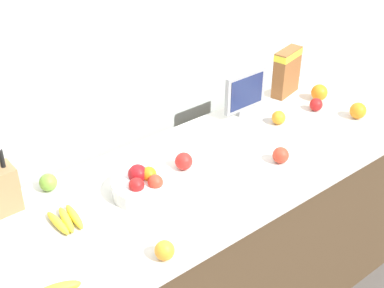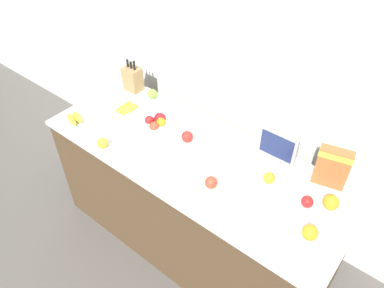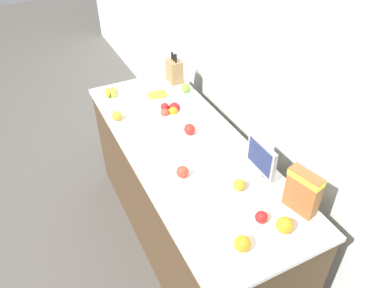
# 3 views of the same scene
# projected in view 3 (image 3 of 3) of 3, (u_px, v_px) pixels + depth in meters

# --- Properties ---
(ground_plane) EXTENTS (14.00, 14.00, 0.00)m
(ground_plane) POSITION_uv_depth(u_px,v_px,m) (188.00, 235.00, 3.07)
(ground_plane) COLOR #514C47
(wall_back) EXTENTS (9.00, 0.06, 2.60)m
(wall_back) POSITION_uv_depth(u_px,v_px,m) (268.00, 78.00, 2.49)
(wall_back) COLOR silver
(wall_back) RESTS_ON ground_plane
(counter) EXTENTS (2.09, 0.78, 0.94)m
(counter) POSITION_uv_depth(u_px,v_px,m) (187.00, 195.00, 2.78)
(counter) COLOR #4C3823
(counter) RESTS_ON ground_plane
(knife_block) EXTENTS (0.14, 0.10, 0.29)m
(knife_block) POSITION_uv_depth(u_px,v_px,m) (174.00, 71.00, 3.14)
(knife_block) COLOR #937047
(knife_block) RESTS_ON counter
(small_monitor) EXTENTS (0.25, 0.03, 0.23)m
(small_monitor) POSITION_uv_depth(u_px,v_px,m) (261.00, 157.00, 2.21)
(small_monitor) COLOR gray
(small_monitor) RESTS_ON counter
(cereal_box) EXTENTS (0.20, 0.11, 0.26)m
(cereal_box) POSITION_uv_depth(u_px,v_px,m) (303.00, 190.00, 1.97)
(cereal_box) COLOR brown
(cereal_box) RESTS_ON counter
(fruit_bowl) EXTENTS (0.27, 0.27, 0.12)m
(fruit_bowl) POSITION_uv_depth(u_px,v_px,m) (171.00, 114.00, 2.73)
(fruit_bowl) COLOR silver
(fruit_bowl) RESTS_ON counter
(banana_bunch_left) EXTENTS (0.17, 0.13, 0.04)m
(banana_bunch_left) POSITION_uv_depth(u_px,v_px,m) (110.00, 92.00, 3.01)
(banana_bunch_left) COLOR yellow
(banana_bunch_left) RESTS_ON counter
(banana_bunch_right) EXTENTS (0.11, 0.17, 0.03)m
(banana_bunch_right) POSITION_uv_depth(u_px,v_px,m) (157.00, 94.00, 2.99)
(banana_bunch_right) COLOR yellow
(banana_bunch_right) RESTS_ON counter
(apple_rightmost) EXTENTS (0.08, 0.08, 0.08)m
(apple_rightmost) POSITION_uv_depth(u_px,v_px,m) (190.00, 129.00, 2.58)
(apple_rightmost) COLOR red
(apple_rightmost) RESTS_ON counter
(apple_front) EXTENTS (0.07, 0.07, 0.07)m
(apple_front) POSITION_uv_depth(u_px,v_px,m) (182.00, 172.00, 2.24)
(apple_front) COLOR red
(apple_front) RESTS_ON counter
(apple_near_bananas) EXTENTS (0.07, 0.07, 0.07)m
(apple_near_bananas) POSITION_uv_depth(u_px,v_px,m) (186.00, 88.00, 3.03)
(apple_near_bananas) COLOR #6B9E33
(apple_near_bananas) RESTS_ON counter
(apple_rear) EXTENTS (0.07, 0.07, 0.07)m
(apple_rear) POSITION_uv_depth(u_px,v_px,m) (261.00, 217.00, 1.96)
(apple_rear) COLOR red
(apple_rear) RESTS_ON counter
(orange_by_cereal) EXTENTS (0.09, 0.09, 0.09)m
(orange_by_cereal) POSITION_uv_depth(u_px,v_px,m) (285.00, 225.00, 1.91)
(orange_by_cereal) COLOR orange
(orange_by_cereal) RESTS_ON counter
(orange_near_bowl) EXTENTS (0.07, 0.07, 0.07)m
(orange_near_bowl) POSITION_uv_depth(u_px,v_px,m) (117.00, 116.00, 2.72)
(orange_near_bowl) COLOR orange
(orange_near_bowl) RESTS_ON counter
(orange_front_right) EXTENTS (0.08, 0.08, 0.08)m
(orange_front_right) POSITION_uv_depth(u_px,v_px,m) (242.00, 244.00, 1.82)
(orange_front_right) COLOR orange
(orange_front_right) RESTS_ON counter
(orange_mid_right) EXTENTS (0.07, 0.07, 0.07)m
(orange_mid_right) POSITION_uv_depth(u_px,v_px,m) (239.00, 185.00, 2.15)
(orange_mid_right) COLOR orange
(orange_mid_right) RESTS_ON counter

